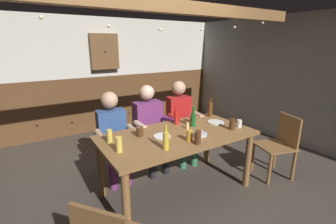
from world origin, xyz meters
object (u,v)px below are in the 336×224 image
person_1 (150,124)px  condiment_caddy (200,135)px  person_2 (181,118)px  pint_glass_5 (110,136)px  pint_glass_7 (198,137)px  plate_0 (162,136)px  bottle_1 (166,140)px  pint_glass_1 (192,119)px  person_0 (113,133)px  dining_table (177,142)px  pint_glass_6 (239,124)px  pint_glass_3 (232,124)px  pint_glass_2 (140,132)px  table_candle (187,126)px  pint_glass_4 (189,136)px  pint_glass_0 (119,145)px  bottle_2 (176,117)px  plate_1 (216,122)px  bottle_0 (210,109)px  chair_empty_near_right (280,144)px  wall_dart_cabinet (104,52)px  bottle_3 (193,119)px

person_1 → condiment_caddy: size_ratio=8.95×
person_2 → pint_glass_5: 1.42m
pint_glass_7 → plate_0: bearing=120.7°
bottle_1 → pint_glass_1: size_ratio=2.38×
person_0 → dining_table: bearing=132.6°
pint_glass_6 → pint_glass_7: (-0.78, -0.13, 0.02)m
pint_glass_1 → pint_glass_3: size_ratio=0.77×
plate_0 → dining_table: bearing=-3.4°
person_2 → pint_glass_2: (-0.95, -0.52, 0.14)m
pint_glass_1 → person_0: bearing=154.1°
pint_glass_1 → person_2: bearing=74.1°
pint_glass_2 → pint_glass_5: bearing=-179.7°
person_0 → table_candle: bearing=144.8°
pint_glass_4 → pint_glass_7: 0.12m
pint_glass_0 → pint_glass_7: 0.83m
dining_table → person_0: bearing=128.3°
condiment_caddy → bottle_2: size_ratio=0.55×
plate_1 → pint_glass_7: (-0.66, -0.43, 0.07)m
table_candle → bottle_2: (-0.02, 0.22, 0.06)m
dining_table → bottle_1: (-0.35, -0.30, 0.20)m
plate_0 → person_2: bearing=42.5°
person_0 → bottle_0: size_ratio=4.48×
pint_glass_0 → bottle_0: bearing=15.3°
pint_glass_6 → dining_table: bearing=163.5°
bottle_1 → dining_table: bearing=40.7°
person_0 → pint_glass_6: 1.66m
chair_empty_near_right → wall_dart_cabinet: 3.61m
plate_0 → bottle_1: bearing=-114.0°
plate_1 → pint_glass_6: 0.33m
chair_empty_near_right → pint_glass_3: (-0.76, 0.20, 0.37)m
pint_glass_5 → pint_glass_2: bearing=0.3°
condiment_caddy → pint_glass_3: pint_glass_3 is taller
pint_glass_5 → pint_glass_6: (1.57, -0.41, -0.03)m
bottle_2 → pint_glass_6: bottle_2 is taller
bottle_3 → pint_glass_5: 1.10m
bottle_3 → pint_glass_7: bearing=-123.0°
chair_empty_near_right → pint_glass_2: (-1.84, 0.61, 0.36)m
pint_glass_5 → person_1: bearing=34.7°
plate_0 → pint_glass_6: 1.04m
bottle_2 → pint_glass_1: size_ratio=2.35×
person_2 → plate_0: size_ratio=6.33×
pint_glass_1 → pint_glass_4: (-0.42, -0.49, 0.01)m
plate_1 → bottle_1: bearing=-160.6°
pint_glass_0 → pint_glass_7: pint_glass_0 is taller
pint_glass_4 → pint_glass_5: bearing=151.3°
person_0 → bottle_3: (0.89, -0.59, 0.20)m
pint_glass_0 → pint_glass_6: (1.57, -0.14, -0.03)m
condiment_caddy → dining_table: bearing=128.1°
bottle_0 → pint_glass_0: bottle_0 is taller
dining_table → pint_glass_5: bearing=167.7°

